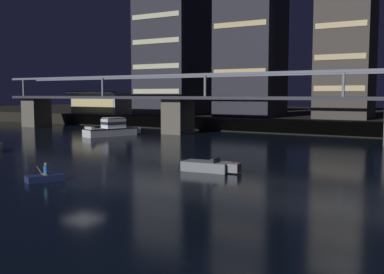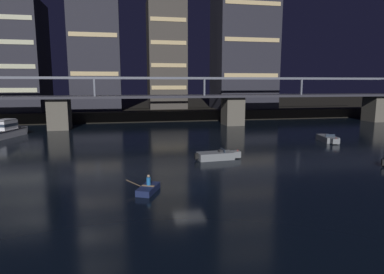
{
  "view_description": "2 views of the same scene",
  "coord_description": "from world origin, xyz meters",
  "views": [
    {
      "loc": [
        22.44,
        -23.23,
        6.28
      ],
      "look_at": [
        2.1,
        11.47,
        2.52
      ],
      "focal_mm": 42.68,
      "sensor_mm": 36.0,
      "label": 1
    },
    {
      "loc": [
        -4.93,
        -25.47,
        8.3
      ],
      "look_at": [
        3.66,
        16.79,
        1.35
      ],
      "focal_mm": 31.42,
      "sensor_mm": 36.0,
      "label": 2
    }
  ],
  "objects": [
    {
      "name": "ground_plane",
      "position": [
        0.0,
        0.0,
        0.0
      ],
      "size": [
        400.0,
        400.0,
        0.0
      ],
      "primitive_type": "plane",
      "color": "black"
    },
    {
      "name": "far_riverbank",
      "position": [
        0.0,
        86.57,
        1.1
      ],
      "size": [
        240.0,
        80.0,
        2.2
      ],
      "primitive_type": "cube",
      "color": "black",
      "rests_on": "ground"
    },
    {
      "name": "river_bridge",
      "position": [
        -0.0,
        38.56,
        4.37
      ],
      "size": [
        104.33,
        6.4,
        9.38
      ],
      "color": "#605B51",
      "rests_on": "ground"
    },
    {
      "name": "tower_west_low",
      "position": [
        -27.28,
        54.79,
        14.05
      ],
      "size": [
        11.46,
        13.69,
        24.01
      ],
      "color": "#282833",
      "rests_on": "far_riverbank"
    },
    {
      "name": "tower_west_tall",
      "position": [
        -10.74,
        54.6,
        22.44
      ],
      "size": [
        10.67,
        10.39,
        40.78
      ],
      "color": "#282833",
      "rests_on": "far_riverbank"
    },
    {
      "name": "tower_central",
      "position": [
        5.52,
        56.83,
        14.99
      ],
      "size": [
        8.82,
        8.73,
        25.88
      ],
      "color": "#423D38",
      "rests_on": "far_riverbank"
    },
    {
      "name": "tower_east_tall",
      "position": [
        23.59,
        52.72,
        21.88
      ],
      "size": [
        13.94,
        10.88,
        39.67
      ],
      "color": "#282833",
      "rests_on": "far_riverbank"
    },
    {
      "name": "cabin_cruiser_near_left",
      "position": [
        -23.02,
        30.25,
        1.05
      ],
      "size": [
        5.14,
        9.32,
        2.79
      ],
      "color": "silver",
      "rests_on": "ground"
    },
    {
      "name": "speedboat_near_center",
      "position": [
        23.63,
        17.1,
        0.41
      ],
      "size": [
        2.42,
        5.23,
        1.16
      ],
      "color": "gray",
      "rests_on": "ground"
    },
    {
      "name": "speedboat_mid_center",
      "position": [
        4.97,
        9.34,
        0.41
      ],
      "size": [
        5.23,
        2.09,
        1.16
      ],
      "color": "gray",
      "rests_on": "ground"
    },
    {
      "name": "dinghy_with_paddler",
      "position": [
        -3.29,
        -0.47,
        0.28
      ],
      "size": [
        2.7,
        2.82,
        1.36
      ],
      "color": "#19234C",
      "rests_on": "ground"
    }
  ]
}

